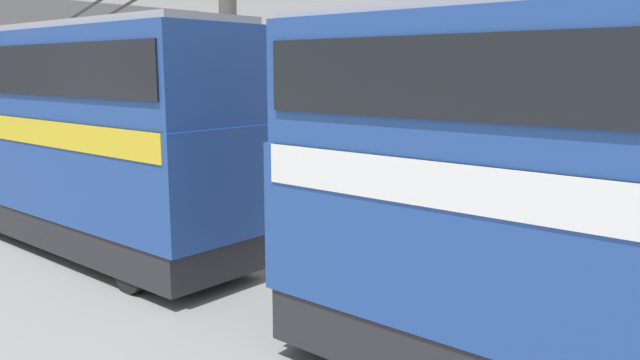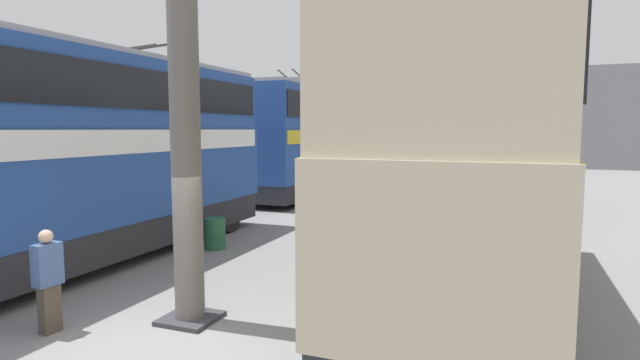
% 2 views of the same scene
% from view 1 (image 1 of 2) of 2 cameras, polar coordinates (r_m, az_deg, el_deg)
% --- Properties ---
extents(support_column_far, '(0.90, 0.90, 6.56)m').
position_cam_1_polar(support_column_far, '(18.04, -8.20, 6.35)').
color(support_column_far, '#605B56').
rests_on(support_column_far, ground_plane).
extents(bus_left_far, '(9.30, 2.54, 5.37)m').
position_cam_1_polar(bus_left_far, '(22.15, -2.16, 5.95)').
color(bus_left_far, black).
rests_on(bus_left_far, ground_plane).
extents(bus_right_far, '(10.29, 2.54, 5.91)m').
position_cam_1_polar(bus_right_far, '(15.88, -21.08, 4.71)').
color(bus_right_far, black).
rests_on(bus_right_far, ground_plane).
extents(person_aisle_midway, '(0.46, 0.47, 1.73)m').
position_cam_1_polar(person_aisle_midway, '(13.85, 23.08, -4.93)').
color(person_aisle_midway, '#384251').
rests_on(person_aisle_midway, ground_plane).
extents(oil_drum, '(0.61, 0.61, 0.85)m').
position_cam_1_polar(oil_drum, '(10.54, 22.71, -12.39)').
color(oil_drum, '#235638').
rests_on(oil_drum, ground_plane).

